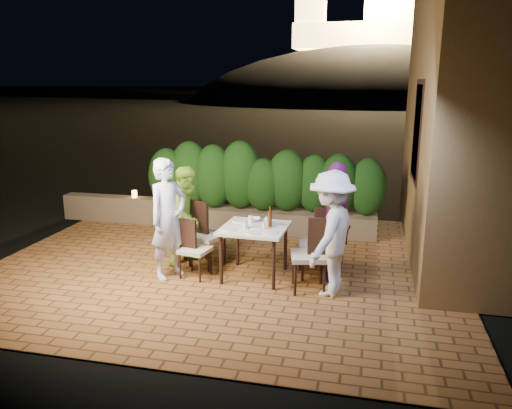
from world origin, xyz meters
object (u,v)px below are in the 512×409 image
(bowl, at_px, (254,219))
(chair_right_front, at_px, (309,254))
(diner_blue, at_px, (168,219))
(diner_white, at_px, (331,234))
(chair_left_front, at_px, (195,249))
(chair_right_back, at_px, (315,242))
(beer_bottle, at_px, (270,217))
(dining_table, at_px, (254,252))
(parapet_lamp, at_px, (134,194))
(chair_left_back, at_px, (207,235))
(diner_purple, at_px, (336,221))
(diner_green, at_px, (189,215))

(bowl, xyz_separation_m, chair_right_front, (0.89, -0.60, -0.27))
(diner_blue, height_order, diner_white, diner_blue)
(chair_left_front, relative_size, diner_white, 0.51)
(diner_white, bearing_deg, chair_right_back, -139.13)
(beer_bottle, distance_m, chair_right_back, 0.76)
(dining_table, xyz_separation_m, beer_bottle, (0.21, 0.05, 0.52))
(dining_table, distance_m, parapet_lamp, 3.73)
(chair_left_back, bearing_deg, diner_blue, -104.70)
(chair_left_back, height_order, chair_right_front, chair_right_front)
(beer_bottle, relative_size, chair_left_front, 0.35)
(bowl, xyz_separation_m, diner_purple, (1.20, -0.07, 0.07))
(diner_white, xyz_separation_m, diner_purple, (0.03, 0.56, 0.01))
(diner_purple, bearing_deg, beer_bottle, -84.91)
(chair_left_back, relative_size, parapet_lamp, 7.09)
(diner_blue, relative_size, diner_green, 1.14)
(bowl, bearing_deg, parapet_lamp, 146.02)
(dining_table, relative_size, beer_bottle, 3.02)
(beer_bottle, xyz_separation_m, chair_left_front, (-1.04, -0.24, -0.48))
(chair_left_back, distance_m, diner_white, 2.02)
(chair_right_back, relative_size, parapet_lamp, 7.28)
(dining_table, xyz_separation_m, diner_white, (1.10, -0.33, 0.45))
(diner_purple, bearing_deg, bowl, -99.80)
(chair_left_front, height_order, diner_green, diner_green)
(diner_blue, height_order, diner_green, diner_blue)
(chair_right_back, bearing_deg, chair_right_front, 74.63)
(chair_left_back, bearing_deg, diner_green, -171.40)
(bowl, bearing_deg, chair_right_front, -33.85)
(beer_bottle, distance_m, bowl, 0.40)
(dining_table, distance_m, diner_purple, 1.24)
(chair_left_front, bearing_deg, beer_bottle, 23.77)
(diner_blue, xyz_separation_m, diner_green, (0.08, 0.59, -0.11))
(chair_right_back, height_order, diner_blue, diner_blue)
(bowl, xyz_separation_m, chair_right_back, (0.91, -0.08, -0.26))
(diner_white, bearing_deg, diner_blue, -75.82)
(chair_right_front, relative_size, diner_green, 0.67)
(beer_bottle, bearing_deg, diner_white, -23.27)
(beer_bottle, height_order, chair_left_front, beer_bottle)
(dining_table, xyz_separation_m, chair_left_front, (-0.83, -0.19, 0.05))
(chair_left_front, distance_m, chair_right_front, 1.65)
(dining_table, distance_m, chair_right_back, 0.88)
(chair_right_back, xyz_separation_m, diner_purple, (0.28, 0.00, 0.33))
(beer_bottle, distance_m, chair_right_front, 0.80)
(chair_right_front, height_order, diner_green, diner_green)
(diner_blue, bearing_deg, bowl, -36.49)
(chair_right_front, height_order, diner_blue, diner_blue)
(diner_blue, distance_m, diner_green, 0.61)
(chair_left_back, distance_m, diner_green, 0.41)
(chair_right_front, bearing_deg, beer_bottle, -41.50)
(diner_purple, bearing_deg, parapet_lamp, -122.58)
(beer_bottle, xyz_separation_m, parapet_lamp, (-3.18, 2.21, -0.33))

